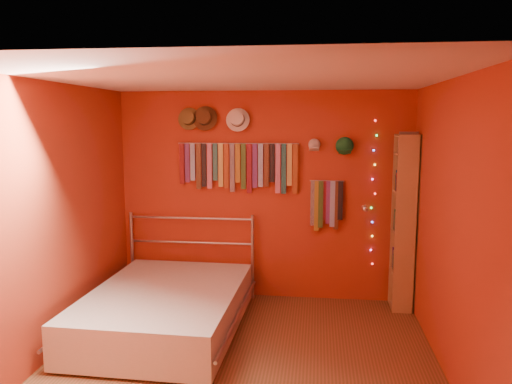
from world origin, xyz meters
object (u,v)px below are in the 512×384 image
at_px(tie_rack, 239,165).
at_px(bookshelf, 407,222).
at_px(reading_lamp, 365,208).
at_px(bed, 166,309).

bearing_deg(tie_rack, bookshelf, -4.55).
distance_m(tie_rack, reading_lamp, 1.55).
xyz_separation_m(tie_rack, bed, (-0.59, -1.11, -1.39)).
xyz_separation_m(tie_rack, reading_lamp, (1.47, -0.15, -0.47)).
bearing_deg(bookshelf, tie_rack, 175.45).
distance_m(reading_lamp, bookshelf, 0.50).
xyz_separation_m(reading_lamp, bed, (-2.06, -0.96, -0.92)).
relative_size(tie_rack, reading_lamp, 5.18).
bearing_deg(tie_rack, reading_lamp, -5.92).
xyz_separation_m(reading_lamp, bookshelf, (0.48, -0.00, -0.14)).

